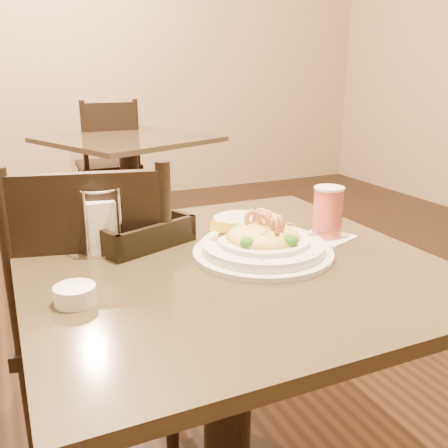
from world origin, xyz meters
name	(u,v)px	position (x,y,z in m)	size (l,w,h in m)	color
main_table	(227,348)	(0.00, 0.00, 0.49)	(0.90, 0.90, 0.72)	black
background_table	(129,172)	(0.31, 2.16, 0.49)	(1.18, 1.18, 0.72)	black
dining_chair_near	(99,310)	(-0.25, 0.32, 0.50)	(0.50, 0.50, 0.93)	black
dining_chair_far	(109,160)	(0.28, 2.65, 0.50)	(0.42, 0.42, 0.93)	black
pasta_bowl	(263,243)	(0.09, -0.01, 0.75)	(0.36, 0.33, 0.10)	white
drink_glass	(328,213)	(0.30, 0.04, 0.79)	(0.15, 0.15, 0.13)	white
bread_basket	(136,234)	(-0.16, 0.21, 0.74)	(0.29, 0.26, 0.06)	black
napkin_caddy	(101,224)	(-0.25, 0.17, 0.79)	(0.10, 0.10, 0.16)	silver
side_plate	(242,220)	(0.16, 0.25, 0.73)	(0.17, 0.17, 0.01)	white
butter_ramekin	(75,295)	(-0.35, -0.08, 0.74)	(0.08, 0.08, 0.03)	white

